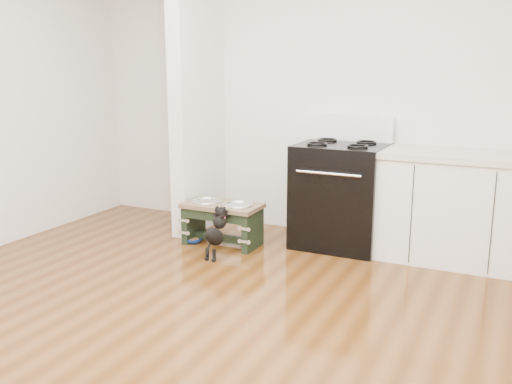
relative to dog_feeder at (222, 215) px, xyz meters
The scene contains 8 objects.
ground 1.87m from the dog_feeder, 67.48° to the right, with size 5.00×5.00×0.00m, color #4A280D.
room_shell 2.29m from the dog_feeder, 67.48° to the right, with size 5.00×5.00×5.00m.
partition_wall 1.24m from the dog_feeder, 139.96° to the left, with size 0.15×0.80×2.70m, color silver.
oven_range 1.08m from the dog_feeder, 25.21° to the left, with size 0.76×0.69×1.14m.
cabinet_run 2.00m from the dog_feeder, 13.62° to the left, with size 1.24×0.64×0.91m.
dog_feeder is the anchor object (origin of this frame).
puppy 0.35m from the dog_feeder, 68.85° to the right, with size 0.12×0.36×0.43m.
floor_bowl 0.37m from the dog_feeder, 163.36° to the right, with size 0.19×0.19×0.05m.
Camera 1 is at (1.72, -2.62, 1.61)m, focal length 40.00 mm.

